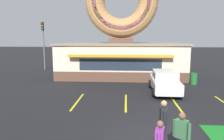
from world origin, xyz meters
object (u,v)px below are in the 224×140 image
(car_white, at_px, (165,81))
(traffic_light_pole, at_px, (43,39))
(pedestrian_leather_jacket_man, at_px, (163,121))
(trash_bin, at_px, (194,78))
(pedestrian_hooded_kid, at_px, (181,135))

(car_white, bearing_deg, traffic_light_pole, 141.14)
(car_white, xyz_separation_m, traffic_light_pole, (-12.70, 10.24, 2.84))
(pedestrian_leather_jacket_man, height_order, trash_bin, pedestrian_leather_jacket_man)
(pedestrian_leather_jacket_man, xyz_separation_m, trash_bin, (4.35, 10.88, -0.46))
(trash_bin, bearing_deg, pedestrian_leather_jacket_man, -111.79)
(trash_bin, bearing_deg, pedestrian_hooded_kid, -108.42)
(pedestrian_leather_jacket_man, xyz_separation_m, traffic_light_pole, (-11.31, 18.16, 2.75))
(traffic_light_pole, bearing_deg, pedestrian_hooded_kid, -58.53)
(car_white, bearing_deg, trash_bin, 45.04)
(trash_bin, xyz_separation_m, traffic_light_pole, (-15.66, 7.28, 3.21))
(pedestrian_hooded_kid, bearing_deg, trash_bin, 71.58)
(pedestrian_hooded_kid, height_order, traffic_light_pole, traffic_light_pole)
(pedestrian_hooded_kid, relative_size, trash_bin, 1.68)
(car_white, height_order, trash_bin, car_white)
(car_white, distance_m, pedestrian_hooded_kid, 8.95)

